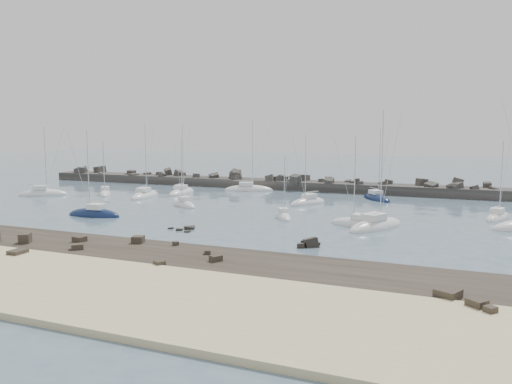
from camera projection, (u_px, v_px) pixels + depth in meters
ground at (236, 221)px, 69.16m from camera, size 400.00×400.00×0.00m
sand_strip at (70, 288)px, 39.76m from camera, size 140.00×14.00×1.00m
rock_shelf at (141, 258)px, 49.04m from camera, size 140.00×12.45×1.90m
rock_cluster_near at (186, 229)px, 63.07m from camera, size 3.75×3.04×0.91m
rock_cluster_far at (310, 244)px, 54.08m from camera, size 2.30×3.01×1.70m
breakwater at (276, 187)px, 106.98m from camera, size 115.00×7.18×5.24m
sailboat_0 at (43, 194)px, 95.74m from camera, size 8.83×7.43×14.21m
sailboat_1 at (182, 193)px, 98.43m from camera, size 3.59×9.54×14.72m
sailboat_2 at (94, 215)px, 72.70m from camera, size 8.58×3.34×13.46m
sailboat_3 at (145, 196)px, 93.36m from camera, size 4.09×9.60×14.72m
sailboat_4 at (249, 190)px, 102.92m from camera, size 10.53×6.34×15.78m
sailboat_5 at (184, 205)px, 82.50m from camera, size 7.40×6.21×11.91m
sailboat_6 at (308, 203)px, 84.62m from camera, size 5.94×8.33×12.91m
sailboat_7 at (376, 227)px, 63.92m from camera, size 7.46×10.62×16.24m
sailboat_8 at (377, 199)px, 89.92m from camera, size 7.29×8.65×13.78m
sailboat_9 at (358, 225)px, 65.05m from camera, size 8.36×4.61×12.73m
sailboat_12 at (498, 218)px, 70.45m from camera, size 4.67×7.76×11.91m
sailboat_13 at (105, 194)px, 96.28m from camera, size 5.69×6.87×11.15m
sailboat_14 at (284, 217)px, 71.06m from camera, size 4.56×6.09×9.65m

